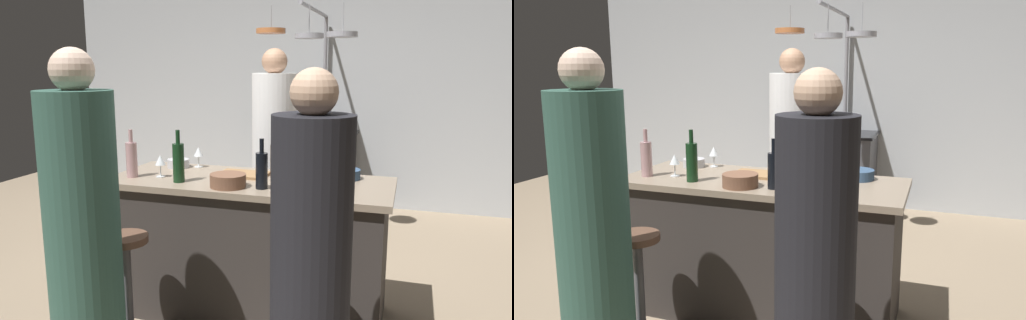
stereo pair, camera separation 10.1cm
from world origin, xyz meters
The scene contains 21 objects.
ground_plane centered at (0.00, 0.00, 0.00)m, with size 9.00×9.00×0.00m, color gray.
back_wall centered at (0.00, 2.85, 1.30)m, with size 6.40×0.16×2.60m, color #B2B7BC.
kitchen_island centered at (0.00, 0.00, 0.45)m, with size 1.80×0.72×0.90m.
stove_range centered at (0.00, 2.45, 0.45)m, with size 0.80×0.64×0.89m.
chef centered at (-0.13, 1.05, 0.81)m, with size 0.37×0.37×1.76m.
bar_stool_left centered at (-0.52, -0.62, 0.38)m, with size 0.28×0.28×0.68m.
guest_left centered at (-0.52, -0.98, 0.79)m, with size 0.36×0.36×1.70m.
bar_stool_right centered at (0.53, -0.62, 0.38)m, with size 0.28×0.28×0.68m.
guest_right centered at (0.60, -0.97, 0.75)m, with size 0.34×0.34×1.61m.
overhead_pot_rack centered at (0.02, 1.90, 1.70)m, with size 0.92×1.36×2.17m.
cutting_board centered at (-0.07, 0.10, 0.91)m, with size 0.32×0.22×0.02m, color #997047.
pepper_mill centered at (0.13, 0.12, 1.01)m, with size 0.05×0.05×0.21m, color #382319.
wine_bottle_dark centered at (0.15, -0.19, 1.01)m, with size 0.07×0.07×0.30m.
wine_bottle_red centered at (-0.40, -0.19, 1.03)m, with size 0.07×0.07×0.33m.
wine_bottle_rose centered at (-0.75, -0.16, 1.02)m, with size 0.07×0.07×0.31m.
wine_glass_by_chef centered at (-0.57, -0.10, 1.01)m, with size 0.07×0.07×0.15m.
wine_glass_near_right_guest centered at (-0.47, 0.26, 1.01)m, with size 0.07×0.07×0.15m.
wine_glass_near_left_guest centered at (0.33, -0.07, 1.01)m, with size 0.07×0.07×0.15m.
mixing_bowl_blue centered at (0.57, 0.21, 0.93)m, with size 0.21×0.21×0.06m, color #334C6B.
mixing_bowl_steel centered at (-0.60, 0.21, 0.93)m, with size 0.16×0.16×0.06m, color #B7B7BC.
mixing_bowl_wooden centered at (-0.06, -0.22, 0.94)m, with size 0.22×0.22×0.08m, color brown.
Camera 2 is at (1.06, -2.84, 1.61)m, focal length 34.33 mm.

